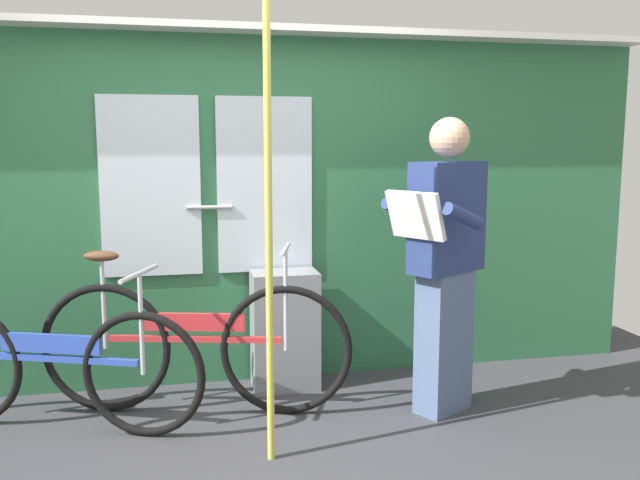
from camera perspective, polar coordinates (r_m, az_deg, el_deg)
The scene contains 7 objects.
ground_plane at distance 3.43m, azimuth -4.46°, elevation -18.73°, with size 6.39×4.04×0.04m, color #38383D.
train_door_wall at distance 4.28m, azimuth -6.86°, elevation 3.27°, with size 5.39×0.28×2.23m.
bicycle_near_door at distance 3.90m, azimuth -10.69°, elevation -8.82°, with size 1.74×0.58×0.96m.
bicycle_leaning_behind at distance 3.90m, azimuth -21.99°, elevation -9.82°, with size 1.61×0.72×0.89m.
passenger_reading_newspaper at distance 3.82m, azimuth 10.61°, elevation -1.68°, with size 0.62×0.57×1.68m.
trash_bin_by_wall at distance 4.24m, azimuth -3.02°, elevation -7.64°, with size 0.41×0.28×0.74m, color gray.
handrail_pole at distance 3.14m, azimuth -4.38°, elevation 0.18°, with size 0.04×0.04×2.19m, color #C6C14C.
Camera 1 is at (-0.38, -3.03, 1.54)m, focal length 37.57 mm.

